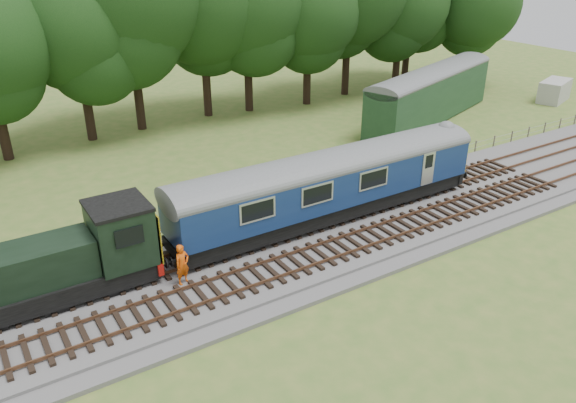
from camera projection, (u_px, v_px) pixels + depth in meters
ground at (302, 247)px, 28.49m from camera, size 120.00×120.00×0.00m
ballast at (302, 244)px, 28.41m from camera, size 70.00×7.00×0.35m
track_north at (288, 229)px, 29.37m from camera, size 67.20×2.40×0.21m
track_south at (321, 254)px, 27.09m from camera, size 67.20×2.40×0.21m
fence at (258, 213)px, 31.92m from camera, size 64.00×0.12×1.00m
tree_line at (151, 131)px, 45.25m from camera, size 70.00×8.00×18.00m
dmu_railcar at (330, 180)px, 29.72m from camera, size 18.05×2.86×3.88m
shunter_loco at (58, 265)px, 23.26m from camera, size 8.91×2.60×3.38m
worker at (182, 264)px, 24.55m from camera, size 0.80×0.63×1.91m
parked_coach at (431, 91)px, 47.04m from camera, size 17.11×8.27×4.36m
shed at (412, 102)px, 47.71m from camera, size 4.40×4.40×2.88m
caravan at (554, 91)px, 53.00m from camera, size 4.43×3.13×1.96m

